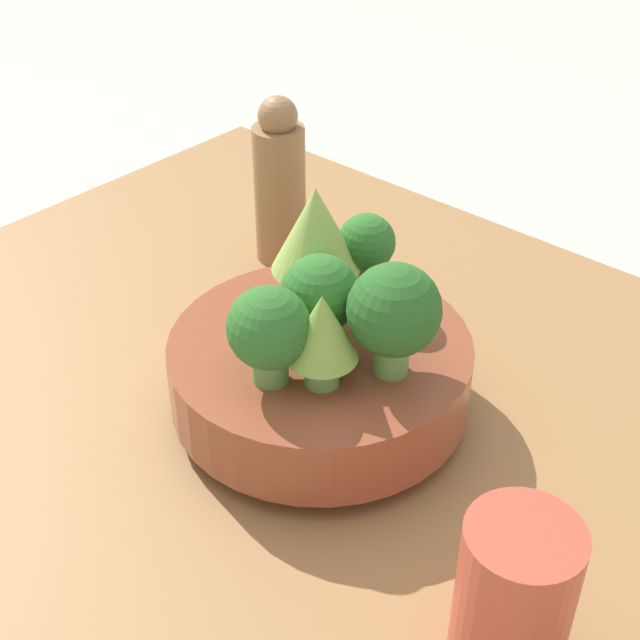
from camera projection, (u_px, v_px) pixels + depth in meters
The scene contains 11 objects.
ground_plane at pixel (339, 420), 0.73m from camera, with size 6.00×6.00×0.00m, color beige.
table at pixel (340, 405), 0.72m from camera, with size 0.87×0.63×0.03m.
bowl at pixel (320, 372), 0.67m from camera, with size 0.22×0.22×0.07m.
broccoli_floret_back at pixel (269, 331), 0.59m from camera, with size 0.06×0.06×0.07m.
romanesco_piece_far at pixel (322, 331), 0.59m from camera, with size 0.05×0.05×0.07m.
broccoli_floret_left at pixel (394, 313), 0.59m from camera, with size 0.06×0.06×0.08m.
romanesco_piece_near at pixel (319, 232), 0.65m from camera, with size 0.07×0.07×0.10m.
broccoli_floret_center at pixel (320, 296), 0.63m from camera, with size 0.06×0.06×0.07m.
broccoli_floret_front at pixel (366, 248), 0.67m from camera, with size 0.04×0.04×0.07m.
cup at pixel (514, 595), 0.49m from camera, with size 0.07×0.07×0.10m.
pepper_mill at pixel (280, 185), 0.83m from camera, with size 0.05×0.05×0.16m.
Camera 1 is at (-0.35, 0.42, 0.49)m, focal length 50.00 mm.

